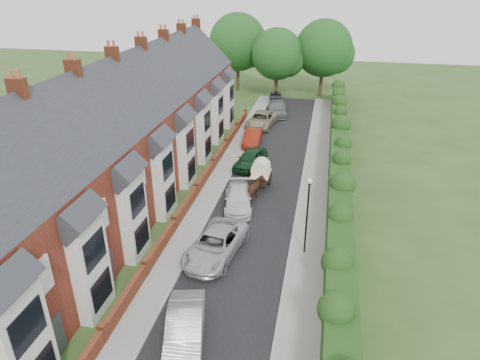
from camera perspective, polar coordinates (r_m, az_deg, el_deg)
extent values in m
plane|color=#2D4C1E|center=(24.37, -0.38, -14.20)|extent=(140.00, 140.00, 0.00)
cube|color=black|center=(33.45, 2.68, -2.05)|extent=(6.00, 58.00, 0.02)
cube|color=gray|center=(33.14, 9.71, -2.62)|extent=(2.20, 58.00, 0.12)
cube|color=gray|center=(34.15, -3.70, -1.37)|extent=(1.70, 58.00, 0.12)
cube|color=#999993|center=(33.16, 7.90, -2.45)|extent=(0.18, 58.00, 0.13)
cube|color=#999993|center=(33.96, -2.40, -1.49)|extent=(0.18, 58.00, 0.13)
cube|color=#173811|center=(32.63, 13.01, -1.06)|extent=(1.50, 58.00, 2.50)
cube|color=maroon|center=(34.25, -15.13, 3.70)|extent=(8.00, 40.00, 6.50)
cube|color=#28292F|center=(33.20, -15.78, 8.89)|extent=(8.00, 40.20, 8.00)
cube|color=silver|center=(19.64, -26.62, -19.45)|extent=(0.70, 2.40, 5.20)
cube|color=black|center=(18.65, -26.43, -17.13)|extent=(0.06, 1.80, 1.60)
cube|color=#28292F|center=(17.86, -28.95, -12.38)|extent=(1.70, 2.60, 1.70)
cube|color=#3F2D2D|center=(21.96, -23.14, -18.59)|extent=(0.08, 0.90, 2.10)
cube|color=silver|center=(19.81, -24.98, -11.75)|extent=(0.12, 1.20, 1.60)
cube|color=silver|center=(22.62, -19.19, -11.19)|extent=(0.70, 2.40, 5.20)
cube|color=black|center=(23.17, -17.93, -13.73)|extent=(0.06, 1.80, 1.60)
cube|color=black|center=(21.77, -18.79, -8.84)|extent=(0.06, 1.80, 1.60)
cube|color=#28292F|center=(21.10, -20.72, -4.57)|extent=(1.70, 2.60, 1.70)
cube|color=#3F2D2D|center=(25.09, -16.95, -11.15)|extent=(0.08, 0.90, 2.10)
cube|color=silver|center=(23.20, -18.10, -4.66)|extent=(0.12, 1.20, 1.60)
cube|color=silver|center=(26.22, -13.93, -4.90)|extent=(0.70, 2.40, 5.20)
cube|color=black|center=(26.70, -12.93, -7.21)|extent=(0.06, 1.80, 1.60)
cube|color=black|center=(25.49, -13.46, -2.69)|extent=(0.06, 1.80, 1.60)
cube|color=#28292F|center=(24.92, -14.97, 1.08)|extent=(1.70, 2.60, 1.70)
cube|color=#3F2D2D|center=(28.74, -12.45, -5.40)|extent=(0.08, 0.90, 2.10)
cube|color=silver|center=(27.10, -13.18, 0.56)|extent=(0.12, 1.20, 1.60)
cube|color=silver|center=(30.23, -10.07, -0.17)|extent=(0.70, 2.40, 5.20)
cube|color=black|center=(30.64, -9.25, -2.25)|extent=(0.06, 1.80, 1.60)
cube|color=black|center=(29.59, -9.58, 1.85)|extent=(0.06, 1.80, 1.60)
cube|color=#28292F|center=(29.10, -10.80, 5.16)|extent=(1.70, 2.60, 1.70)
cube|color=#3F2D2D|center=(32.76, -9.07, -0.97)|extent=(0.08, 0.90, 2.10)
cube|color=silver|center=(31.31, -9.54, 4.42)|extent=(0.12, 1.20, 1.60)
cube|color=silver|center=(34.49, -7.14, 3.42)|extent=(0.70, 2.40, 5.20)
cube|color=black|center=(34.85, -6.45, 1.56)|extent=(0.06, 1.80, 1.60)
cube|color=black|center=(33.94, -6.65, 5.25)|extent=(0.06, 1.80, 1.60)
cube|color=#28292F|center=(33.51, -7.67, 8.18)|extent=(1.70, 2.60, 1.70)
cube|color=#3F2D2D|center=(37.02, -6.46, 2.47)|extent=(0.08, 0.90, 2.10)
cube|color=silver|center=(35.73, -6.76, 7.34)|extent=(0.12, 1.20, 1.60)
cube|color=silver|center=(38.93, -4.85, 6.20)|extent=(0.70, 2.40, 5.20)
cube|color=black|center=(39.25, -4.26, 4.52)|extent=(0.06, 1.80, 1.60)
cube|color=black|center=(38.44, -4.38, 7.85)|extent=(0.06, 1.80, 1.60)
cube|color=#28292F|center=(38.06, -5.24, 10.47)|extent=(1.70, 2.60, 1.70)
cube|color=#3F2D2D|center=(41.44, -4.38, 5.18)|extent=(0.08, 0.90, 2.10)
cube|color=silver|center=(40.28, -4.57, 9.59)|extent=(0.12, 1.20, 1.60)
cube|color=silver|center=(43.49, -3.02, 8.40)|extent=(0.70, 2.40, 5.20)
cube|color=black|center=(43.78, -2.51, 6.88)|extent=(0.06, 1.80, 1.60)
cube|color=black|center=(43.05, -2.57, 9.90)|extent=(0.06, 1.80, 1.60)
cube|color=#28292F|center=(42.72, -3.32, 12.25)|extent=(1.70, 2.60, 1.70)
cube|color=#3F2D2D|center=(45.98, -2.70, 7.36)|extent=(0.08, 0.90, 2.10)
cube|color=silver|center=(44.92, -2.81, 11.37)|extent=(0.12, 1.20, 1.60)
cube|color=silver|center=(48.14, -1.53, 10.18)|extent=(0.70, 2.40, 5.20)
cube|color=black|center=(48.40, -1.08, 8.79)|extent=(0.06, 1.80, 1.60)
cube|color=black|center=(47.75, -1.10, 11.54)|extent=(0.06, 1.80, 1.60)
cube|color=#28292F|center=(47.44, -1.75, 13.67)|extent=(1.70, 2.60, 1.70)
cube|color=#3F2D2D|center=(50.61, -1.31, 9.14)|extent=(0.08, 0.90, 2.10)
cube|color=silver|center=(49.64, -1.37, 12.81)|extent=(0.12, 1.20, 1.60)
cube|color=brown|center=(24.13, -27.39, 10.13)|extent=(0.90, 0.50, 1.60)
cylinder|color=#A14E30|center=(24.06, -28.24, 12.28)|extent=(0.20, 0.20, 0.50)
cylinder|color=#A14E30|center=(23.81, -27.48, 12.32)|extent=(0.20, 0.20, 0.50)
cube|color=brown|center=(28.10, -21.27, 13.16)|extent=(0.90, 0.50, 1.60)
cylinder|color=#A14E30|center=(28.04, -21.95, 15.02)|extent=(0.20, 0.20, 0.50)
cylinder|color=#A14E30|center=(27.82, -21.23, 15.06)|extent=(0.20, 0.20, 0.50)
cube|color=brown|center=(32.35, -16.61, 15.31)|extent=(0.90, 0.50, 1.60)
cylinder|color=#A14E30|center=(32.29, -17.16, 16.95)|extent=(0.20, 0.20, 0.50)
cylinder|color=#A14E30|center=(32.11, -16.51, 16.98)|extent=(0.20, 0.20, 0.50)
cube|color=brown|center=(36.79, -13.00, 16.90)|extent=(0.90, 0.50, 1.60)
cylinder|color=#A14E30|center=(36.74, -13.45, 18.35)|extent=(0.20, 0.20, 0.50)
cylinder|color=#A14E30|center=(36.58, -12.85, 18.37)|extent=(0.20, 0.20, 0.50)
cube|color=brown|center=(41.36, -10.12, 18.09)|extent=(0.90, 0.50, 1.60)
cylinder|color=#A14E30|center=(41.31, -10.51, 19.39)|extent=(0.20, 0.20, 0.50)
cylinder|color=#A14E30|center=(41.17, -9.96, 19.40)|extent=(0.20, 0.20, 0.50)
cube|color=brown|center=(46.01, -7.80, 19.01)|extent=(0.90, 0.50, 1.60)
cylinder|color=#A14E30|center=(45.98, -8.13, 20.18)|extent=(0.20, 0.20, 0.50)
cylinder|color=#A14E30|center=(45.85, -7.62, 20.19)|extent=(0.20, 0.20, 0.50)
cube|color=brown|center=(50.74, -5.89, 19.74)|extent=(0.90, 0.50, 1.60)
cylinder|color=#A14E30|center=(50.70, -6.17, 20.81)|extent=(0.20, 0.20, 0.50)
cylinder|color=#A14E30|center=(50.59, -5.71, 20.82)|extent=(0.20, 0.20, 0.50)
cube|color=brown|center=(23.78, -14.88, -15.06)|extent=(0.30, 4.70, 0.90)
cube|color=brown|center=(27.34, -10.43, -8.47)|extent=(0.30, 4.70, 0.90)
cube|color=brown|center=(31.30, -7.15, -3.44)|extent=(0.30, 4.70, 0.90)
cube|color=brown|center=(35.52, -4.66, 0.43)|extent=(0.30, 4.70, 0.90)
cube|color=brown|center=(39.92, -2.70, 3.47)|extent=(0.30, 4.70, 0.90)
cube|color=brown|center=(44.44, -1.13, 5.90)|extent=(0.30, 4.70, 0.90)
cube|color=brown|center=(49.06, 0.16, 7.87)|extent=(0.30, 4.70, 0.90)
cube|color=brown|center=(22.14, -17.79, -18.87)|extent=(0.35, 0.35, 1.10)
cube|color=brown|center=(25.44, -12.50, -11.37)|extent=(0.35, 0.35, 1.10)
cube|color=brown|center=(29.23, -8.68, -5.63)|extent=(0.35, 0.35, 1.10)
cube|color=brown|center=(33.33, -5.83, -1.23)|extent=(0.35, 0.35, 1.10)
cube|color=brown|center=(37.66, -3.63, 2.18)|extent=(0.35, 0.35, 1.10)
cube|color=brown|center=(42.13, -1.88, 4.88)|extent=(0.35, 0.35, 1.10)
cube|color=brown|center=(46.71, -0.46, 7.05)|extent=(0.35, 0.35, 1.10)
cube|color=brown|center=(51.37, 0.72, 8.82)|extent=(0.35, 0.35, 1.10)
cylinder|color=black|center=(25.90, 8.88, -5.33)|extent=(0.12, 0.12, 4.80)
cylinder|color=black|center=(24.73, 9.26, -0.47)|extent=(0.20, 0.20, 0.10)
sphere|color=silver|center=(24.66, 9.28, -0.16)|extent=(0.32, 0.32, 0.32)
cylinder|color=#332316|center=(60.11, 4.85, 13.09)|extent=(0.50, 0.50, 4.75)
sphere|color=#174719|center=(59.42, 4.98, 16.39)|extent=(6.80, 6.80, 6.80)
sphere|color=#174719|center=(59.69, 6.33, 15.73)|extent=(4.76, 4.76, 4.76)
cylinder|color=#332316|center=(61.61, 10.79, 13.29)|extent=(0.50, 0.50, 5.25)
sphere|color=#174719|center=(60.91, 11.10, 16.85)|extent=(7.60, 7.60, 7.60)
sphere|color=#174719|center=(61.31, 12.52, 16.09)|extent=(5.32, 5.32, 5.32)
cylinder|color=#332316|center=(63.87, -0.30, 14.29)|extent=(0.50, 0.50, 5.50)
sphere|color=#174719|center=(63.17, -0.31, 17.91)|extent=(8.00, 8.00, 8.00)
sphere|color=#174719|center=(63.27, 1.23, 17.21)|extent=(5.60, 5.60, 5.60)
imported|color=#B1B0B5|center=(21.20, -7.36, -19.09)|extent=(2.74, 5.06, 1.58)
imported|color=#AFB2B7|center=(26.37, -3.29, -8.57)|extent=(3.50, 6.01, 1.57)
imported|color=silver|center=(31.50, -0.24, -2.51)|extent=(2.82, 5.05, 1.38)
imported|color=#0F3418|center=(38.00, 1.41, 2.85)|extent=(2.90, 4.93, 1.58)
imported|color=maroon|center=(43.26, 1.72, 5.76)|extent=(1.85, 4.72, 1.53)
imported|color=tan|center=(48.47, 2.88, 8.04)|extent=(3.33, 6.03, 1.60)
imported|color=slate|center=(52.95, 4.96, 9.53)|extent=(2.95, 5.71, 1.58)
imported|color=black|center=(57.93, 4.82, 10.89)|extent=(2.26, 4.34, 1.41)
imported|color=#55311F|center=(32.41, 2.15, -1.30)|extent=(1.27, 2.20, 1.75)
cube|color=black|center=(34.34, 2.77, 0.44)|extent=(1.31, 2.18, 0.55)
cylinder|color=beige|center=(34.02, 2.80, 1.60)|extent=(1.42, 1.37, 1.42)
cube|color=beige|center=(34.23, 2.78, 0.85)|extent=(1.44, 2.24, 0.04)
cylinder|color=black|center=(35.22, 1.78, 0.35)|extent=(0.09, 0.98, 0.98)
cylinder|color=black|center=(35.03, 4.07, 0.15)|extent=(0.09, 0.98, 0.98)
cylinder|color=black|center=(33.31, 1.80, -0.29)|extent=(0.06, 1.97, 0.06)
cylinder|color=black|center=(33.20, 3.09, -0.41)|extent=(0.06, 1.97, 0.06)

